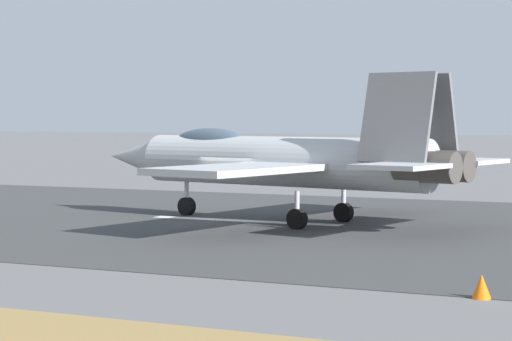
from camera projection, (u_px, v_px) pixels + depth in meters
The scene contains 4 objects.
ground_plane at pixel (230, 221), 39.68m from camera, with size 400.00×400.00×0.00m, color slate.
runway_strip at pixel (230, 220), 39.68m from camera, with size 240.00×26.00×0.02m.
fighter_jet at pixel (281, 160), 38.80m from camera, with size 17.41×15.03×5.63m.
marker_cone_near at pixel (482, 287), 22.56m from camera, with size 0.44×0.44×0.55m, color orange.
Camera 1 is at (-17.63, 35.39, 4.05)m, focal length 70.81 mm.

